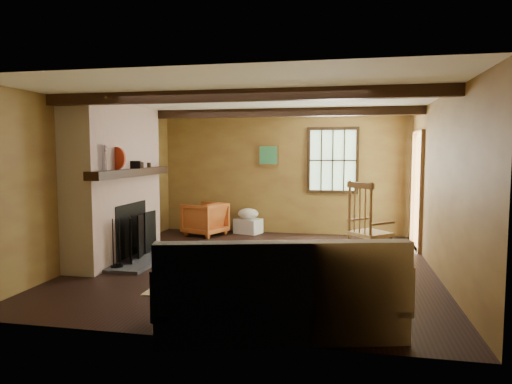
% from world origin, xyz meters
% --- Properties ---
extents(ground, '(5.50, 5.50, 0.00)m').
position_xyz_m(ground, '(0.00, 0.00, 0.00)').
color(ground, black).
rests_on(ground, ground).
extents(room_envelope, '(5.02, 5.52, 2.44)m').
position_xyz_m(room_envelope, '(0.22, 0.26, 1.63)').
color(room_envelope, olive).
rests_on(room_envelope, ground).
extents(fireplace, '(1.02, 2.30, 2.40)m').
position_xyz_m(fireplace, '(-2.23, -0.00, 1.10)').
color(fireplace, brown).
rests_on(fireplace, ground).
extents(rug, '(2.50, 3.00, 0.01)m').
position_xyz_m(rug, '(0.20, -0.20, 0.00)').
color(rug, beige).
rests_on(rug, ground).
extents(rocking_chair, '(0.98, 0.96, 1.25)m').
position_xyz_m(rocking_chair, '(1.59, 0.22, 0.53)').
color(rocking_chair, tan).
rests_on(rocking_chair, ground).
extents(sofa, '(2.41, 1.51, 0.91)m').
position_xyz_m(sofa, '(0.68, -2.38, 0.32)').
color(sofa, silver).
rests_on(sofa, ground).
extents(firewood_pile, '(0.61, 0.11, 0.22)m').
position_xyz_m(firewood_pile, '(-1.81, 2.54, 0.11)').
color(firewood_pile, brown).
rests_on(firewood_pile, ground).
extents(laundry_basket, '(0.60, 0.53, 0.30)m').
position_xyz_m(laundry_basket, '(-0.69, 2.55, 0.15)').
color(laundry_basket, silver).
rests_on(laundry_basket, ground).
extents(basket_pillow, '(0.50, 0.43, 0.21)m').
position_xyz_m(basket_pillow, '(-0.69, 2.55, 0.41)').
color(basket_pillow, silver).
rests_on(basket_pillow, laundry_basket).
extents(armchair, '(0.94, 0.93, 0.67)m').
position_xyz_m(armchair, '(-1.49, 2.15, 0.33)').
color(armchair, '#BF6026').
rests_on(armchair, ground).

